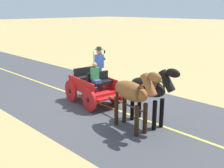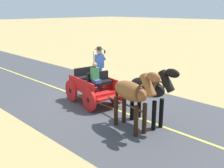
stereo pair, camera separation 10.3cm
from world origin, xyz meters
name	(u,v)px [view 1 (the left image)]	position (x,y,z in m)	size (l,w,h in m)	color
ground_plane	(94,102)	(0.00, 0.00, 0.00)	(200.00, 200.00, 0.00)	tan
road_surface	(94,102)	(0.00, 0.00, 0.00)	(6.58, 160.00, 0.01)	#424247
road_centre_stripe	(94,102)	(0.00, 0.00, 0.01)	(0.12, 160.00, 0.00)	#DBCC4C
horse_drawn_carriage	(93,85)	(0.11, 0.12, 0.82)	(1.77, 4.51, 2.50)	red
horse_near_side	(150,89)	(0.21, 3.17, 1.32)	(0.74, 2.14, 2.21)	black
horse_off_side	(133,93)	(0.97, 3.05, 1.32)	(0.81, 2.15, 2.21)	brown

